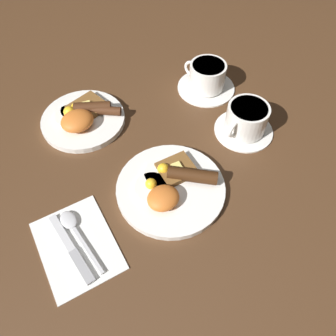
{
  "coord_description": "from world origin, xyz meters",
  "views": [
    {
      "loc": [
        -0.2,
        -0.32,
        0.6
      ],
      "look_at": [
        0.02,
        0.04,
        0.03
      ],
      "focal_mm": 35.0,
      "sensor_mm": 36.0,
      "label": 1
    }
  ],
  "objects_px": {
    "breakfast_plate_near": "(171,186)",
    "teacup_near": "(246,121)",
    "knife": "(73,251)",
    "spoon": "(73,226)",
    "breakfast_plate_far": "(83,117)",
    "teacup_far": "(207,78)"
  },
  "relations": [
    {
      "from": "breakfast_plate_near",
      "to": "teacup_near",
      "type": "relative_size",
      "value": 1.62
    },
    {
      "from": "breakfast_plate_far",
      "to": "knife",
      "type": "xyz_separation_m",
      "value": [
        -0.15,
        -0.31,
        -0.01
      ]
    },
    {
      "from": "knife",
      "to": "spoon",
      "type": "relative_size",
      "value": 1.05
    },
    {
      "from": "teacup_near",
      "to": "spoon",
      "type": "bearing_deg",
      "value": -176.43
    },
    {
      "from": "breakfast_plate_near",
      "to": "breakfast_plate_far",
      "type": "distance_m",
      "value": 0.3
    },
    {
      "from": "teacup_far",
      "to": "knife",
      "type": "distance_m",
      "value": 0.56
    },
    {
      "from": "knife",
      "to": "teacup_far",
      "type": "bearing_deg",
      "value": -67.6
    },
    {
      "from": "spoon",
      "to": "teacup_near",
      "type": "bearing_deg",
      "value": -92.12
    },
    {
      "from": "teacup_far",
      "to": "breakfast_plate_far",
      "type": "bearing_deg",
      "value": 170.62
    },
    {
      "from": "teacup_near",
      "to": "knife",
      "type": "height_order",
      "value": "teacup_near"
    },
    {
      "from": "breakfast_plate_far",
      "to": "teacup_near",
      "type": "relative_size",
      "value": 1.44
    },
    {
      "from": "teacup_near",
      "to": "teacup_far",
      "type": "height_order",
      "value": "teacup_near"
    },
    {
      "from": "breakfast_plate_near",
      "to": "teacup_near",
      "type": "bearing_deg",
      "value": 12.29
    },
    {
      "from": "breakfast_plate_near",
      "to": "knife",
      "type": "xyz_separation_m",
      "value": [
        -0.23,
        -0.02,
        -0.01
      ]
    },
    {
      "from": "knife",
      "to": "spoon",
      "type": "height_order",
      "value": "spoon"
    },
    {
      "from": "knife",
      "to": "teacup_near",
      "type": "bearing_deg",
      "value": -86.07
    },
    {
      "from": "breakfast_plate_near",
      "to": "teacup_far",
      "type": "height_order",
      "value": "teacup_far"
    },
    {
      "from": "teacup_near",
      "to": "teacup_far",
      "type": "relative_size",
      "value": 0.92
    },
    {
      "from": "teacup_near",
      "to": "knife",
      "type": "xyz_separation_m",
      "value": [
        -0.48,
        -0.08,
        -0.03
      ]
    },
    {
      "from": "teacup_near",
      "to": "knife",
      "type": "bearing_deg",
      "value": -170.83
    },
    {
      "from": "knife",
      "to": "breakfast_plate_near",
      "type": "bearing_deg",
      "value": -89.38
    },
    {
      "from": "breakfast_plate_near",
      "to": "spoon",
      "type": "bearing_deg",
      "value": 173.47
    }
  ]
}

